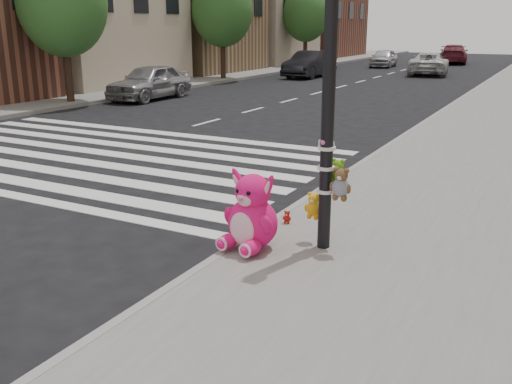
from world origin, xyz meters
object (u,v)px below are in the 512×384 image
Objects in this scene: pink_bunny at (251,217)px; car_white_near at (429,64)px; signal_pole at (330,119)px; car_silver_far at (150,82)px; car_dark_far at (310,64)px; red_teddy at (287,217)px.

pink_bunny is 0.22× the size of car_white_near.
signal_pole reaches higher than car_silver_far.
signal_pole is 1.56m from pink_bunny.
car_dark_far is (1.73, 12.33, 0.04)m from car_silver_far.
pink_bunny is 5.45× the size of red_teddy.
red_teddy is 0.05× the size of car_silver_far.
car_silver_far is (-11.43, 11.35, 0.46)m from red_teddy.
pink_bunny is 1.12m from red_teddy.
signal_pole reaches higher than car_white_near.
car_dark_far is (-10.52, 24.27, -1.06)m from signal_pole.
car_dark_far reaches higher than car_silver_far.
car_white_near reaches higher than red_teddy.
signal_pole is 0.85× the size of car_white_near.
signal_pole is at bearing 90.75° from car_white_near.
pink_bunny is 26.58m from car_dark_far.
signal_pole is 0.89× the size of car_dark_far.
signal_pole reaches higher than pink_bunny.
car_silver_far is at bearing 140.82° from pink_bunny.
car_dark_far is at bearing 104.20° from red_teddy.
car_dark_far is at bearing 32.18° from car_white_near.
signal_pole is 26.48m from car_dark_far.
signal_pole is 3.88× the size of pink_bunny.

